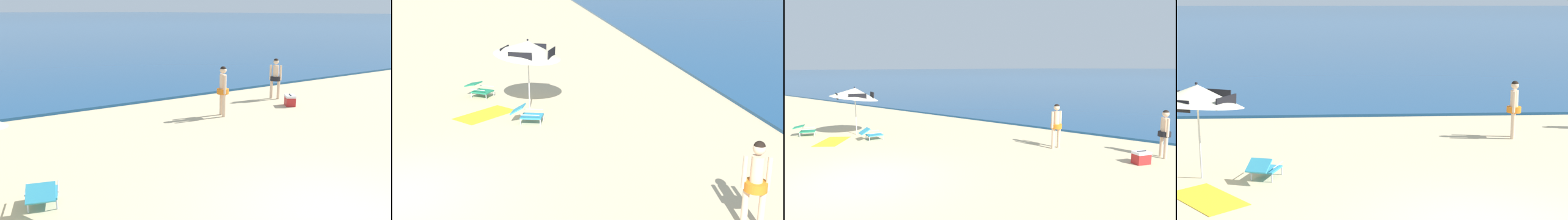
# 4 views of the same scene
# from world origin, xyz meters

# --- Properties ---
(ocean_water) EXTENTS (800.00, 800.00, 0.10)m
(ocean_water) POSITION_xyz_m (0.00, 409.84, 0.05)
(ocean_water) COLOR navy
(ocean_water) RESTS_ON ground
(beach_umbrella_striped_main) EXTENTS (2.86, 2.88, 2.27)m
(beach_umbrella_striped_main) POSITION_xyz_m (-5.66, 3.28, 1.89)
(beach_umbrella_striped_main) COLOR silver
(beach_umbrella_striped_main) RESTS_ON ground
(lounge_chair_under_umbrella) EXTENTS (0.76, 1.00, 0.52)m
(lounge_chair_under_umbrella) POSITION_xyz_m (-4.24, 3.10, 0.27)
(lounge_chair_under_umbrella) COLOR teal
(lounge_chair_under_umbrella) RESTS_ON ground
(person_standing_near_shore) EXTENTS (0.41, 0.48, 1.69)m
(person_standing_near_shore) POSITION_xyz_m (2.50, 6.62, 0.98)
(person_standing_near_shore) COLOR beige
(person_standing_near_shore) RESTS_ON ground
(beach_towel) EXTENTS (1.86, 1.95, 0.01)m
(beach_towel) POSITION_xyz_m (-5.21, 1.90, 0.01)
(beach_towel) COLOR gold
(beach_towel) RESTS_ON ground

